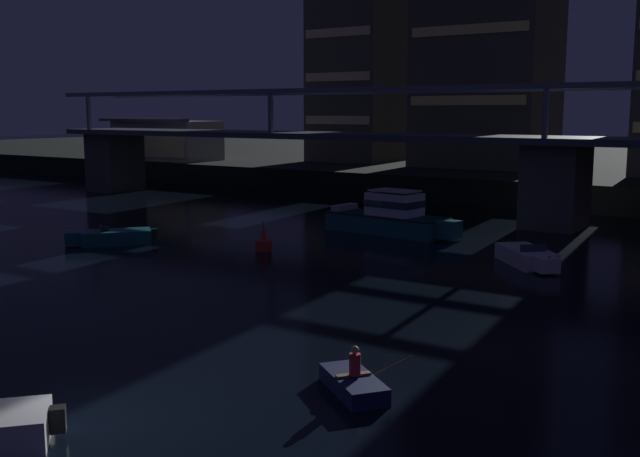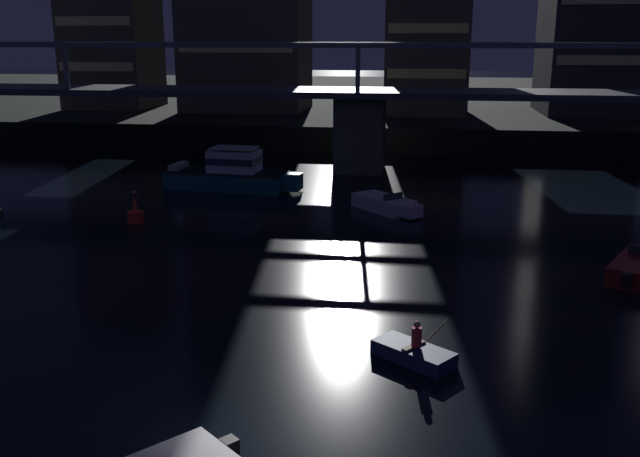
{
  "view_description": "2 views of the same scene",
  "coord_description": "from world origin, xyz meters",
  "px_view_note": "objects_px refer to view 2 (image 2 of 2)",
  "views": [
    {
      "loc": [
        14.46,
        -11.45,
        7.63
      ],
      "look_at": [
        -3.38,
        15.1,
        2.63
      ],
      "focal_mm": 41.99,
      "sensor_mm": 36.0,
      "label": 1
    },
    {
      "loc": [
        4.13,
        -15.3,
        9.82
      ],
      "look_at": [
        -0.24,
        17.17,
        0.95
      ],
      "focal_mm": 39.99,
      "sensor_mm": 36.0,
      "label": 2
    }
  ],
  "objects_px": {
    "speedboat_near_right": "(386,204)",
    "speedboat_near_center": "(640,267)",
    "dinghy_with_paddler": "(414,353)",
    "channel_buoy": "(135,214)",
    "cabin_cruiser_near_left": "(231,173)",
    "tower_central": "(428,6)",
    "river_bridge": "(361,110)"
  },
  "relations": [
    {
      "from": "tower_central",
      "to": "cabin_cruiser_near_left",
      "type": "height_order",
      "value": "tower_central"
    },
    {
      "from": "tower_central",
      "to": "speedboat_near_right",
      "type": "distance_m",
      "value": 37.2
    },
    {
      "from": "cabin_cruiser_near_left",
      "to": "channel_buoy",
      "type": "distance_m",
      "value": 9.73
    },
    {
      "from": "tower_central",
      "to": "speedboat_near_center",
      "type": "xyz_separation_m",
      "value": [
        8.76,
        -45.29,
        -12.34
      ]
    },
    {
      "from": "cabin_cruiser_near_left",
      "to": "speedboat_near_right",
      "type": "bearing_deg",
      "value": -24.85
    },
    {
      "from": "tower_central",
      "to": "channel_buoy",
      "type": "height_order",
      "value": "tower_central"
    },
    {
      "from": "channel_buoy",
      "to": "speedboat_near_right",
      "type": "bearing_deg",
      "value": 18.22
    },
    {
      "from": "dinghy_with_paddler",
      "to": "tower_central",
      "type": "bearing_deg",
      "value": 89.33
    },
    {
      "from": "channel_buoy",
      "to": "speedboat_near_center",
      "type": "bearing_deg",
      "value": -13.43
    },
    {
      "from": "cabin_cruiser_near_left",
      "to": "channel_buoy",
      "type": "bearing_deg",
      "value": -107.62
    },
    {
      "from": "tower_central",
      "to": "channel_buoy",
      "type": "distance_m",
      "value": 44.21
    },
    {
      "from": "speedboat_near_right",
      "to": "speedboat_near_center",
      "type": "bearing_deg",
      "value": -42.69
    },
    {
      "from": "speedboat_near_right",
      "to": "channel_buoy",
      "type": "distance_m",
      "value": 14.11
    },
    {
      "from": "river_bridge",
      "to": "speedboat_near_center",
      "type": "relative_size",
      "value": 18.66
    },
    {
      "from": "river_bridge",
      "to": "dinghy_with_paddler",
      "type": "bearing_deg",
      "value": -82.48
    },
    {
      "from": "speedboat_near_center",
      "to": "channel_buoy",
      "type": "distance_m",
      "value": 25.23
    },
    {
      "from": "river_bridge",
      "to": "speedboat_near_right",
      "type": "height_order",
      "value": "river_bridge"
    },
    {
      "from": "tower_central",
      "to": "speedboat_near_right",
      "type": "xyz_separation_m",
      "value": [
        -2.38,
        -35.02,
        -12.34
      ]
    },
    {
      "from": "speedboat_near_center",
      "to": "dinghy_with_paddler",
      "type": "relative_size",
      "value": 1.79
    },
    {
      "from": "tower_central",
      "to": "dinghy_with_paddler",
      "type": "height_order",
      "value": "tower_central"
    },
    {
      "from": "speedboat_near_right",
      "to": "cabin_cruiser_near_left",
      "type": "bearing_deg",
      "value": 155.15
    },
    {
      "from": "speedboat_near_right",
      "to": "dinghy_with_paddler",
      "type": "xyz_separation_m",
      "value": [
        1.74,
        -19.69,
        -0.14
      ]
    },
    {
      "from": "river_bridge",
      "to": "cabin_cruiser_near_left",
      "type": "xyz_separation_m",
      "value": [
        -7.9,
        -8.09,
        -3.44
      ]
    },
    {
      "from": "river_bridge",
      "to": "channel_buoy",
      "type": "bearing_deg",
      "value": -122.01
    },
    {
      "from": "dinghy_with_paddler",
      "to": "river_bridge",
      "type": "bearing_deg",
      "value": 97.52
    },
    {
      "from": "tower_central",
      "to": "channel_buoy",
      "type": "bearing_deg",
      "value": -111.81
    },
    {
      "from": "dinghy_with_paddler",
      "to": "channel_buoy",
      "type": "bearing_deg",
      "value": 134.75
    },
    {
      "from": "cabin_cruiser_near_left",
      "to": "speedboat_near_right",
      "type": "relative_size",
      "value": 2.07
    },
    {
      "from": "speedboat_near_right",
      "to": "tower_central",
      "type": "bearing_deg",
      "value": 86.11
    },
    {
      "from": "speedboat_near_center",
      "to": "river_bridge",
      "type": "bearing_deg",
      "value": 120.55
    },
    {
      "from": "channel_buoy",
      "to": "dinghy_with_paddler",
      "type": "bearing_deg",
      "value": -45.25
    },
    {
      "from": "speedboat_near_center",
      "to": "channel_buoy",
      "type": "bearing_deg",
      "value": 166.57
    }
  ]
}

